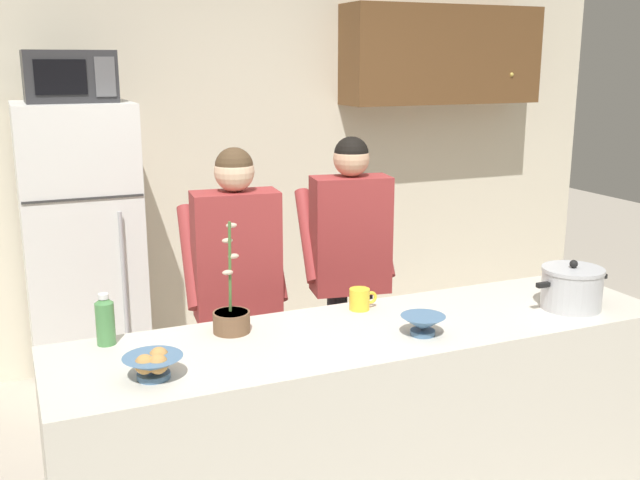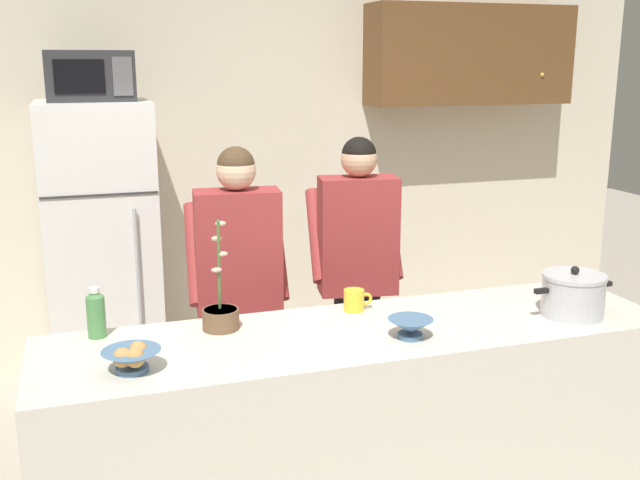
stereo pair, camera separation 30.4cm
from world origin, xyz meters
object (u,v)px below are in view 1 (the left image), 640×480
Objects in this scene: person_near_pot at (237,274)px; bottle_near_edge at (105,320)px; potted_orchid at (231,317)px; refrigerator at (83,255)px; cooking_pot at (572,288)px; empty_bowl at (423,324)px; microwave at (69,76)px; coffee_mug at (360,299)px; person_by_sink at (350,251)px; bread_bowl at (153,365)px.

person_near_pot is 7.84× the size of bottle_near_edge.
person_near_pot is 3.49× the size of potted_orchid.
cooking_pot is (1.87, -1.97, 0.13)m from refrigerator.
empty_bowl is at bearing -25.80° from potted_orchid.
potted_orchid is (0.41, -1.64, -0.92)m from microwave.
coffee_mug is 0.29× the size of potted_orchid.
person_by_sink is 8.91× the size of empty_bowl.
bread_bowl reaches higher than coffee_mug.
bottle_near_edge is (-1.18, 0.40, 0.05)m from empty_bowl.
person_near_pot reaches higher than cooking_pot.
potted_orchid is (0.38, 0.33, 0.01)m from bread_bowl.
refrigerator reaches higher than person_near_pot.
person_by_sink is 7.71× the size of bread_bowl.
bread_bowl is at bearing -74.90° from bottle_near_edge.
empty_bowl is (1.10, -1.97, -0.94)m from microwave.
microwave reaches higher than bread_bowl.
bottle_near_edge is 0.49m from potted_orchid.
bread_bowl is 0.45× the size of potted_orchid.
cooking_pot is at bearing -46.43° from refrigerator.
refrigerator is at bearing 143.14° from person_by_sink.
person_near_pot is at bearing -167.31° from person_by_sink.
person_by_sink is at bearing 120.58° from cooking_pot.
person_near_pot is 8.86× the size of empty_bowl.
person_by_sink is 0.71m from coffee_mug.
potted_orchid is at bearing -7.59° from bottle_near_edge.
empty_bowl is 0.77m from potted_orchid.
bottle_near_edge is (-0.08, -1.60, 0.14)m from refrigerator.
person_by_sink is 1.18m from cooking_pot.
cooking_pot is at bearing -10.81° from bottle_near_edge.
refrigerator is 13.47× the size of coffee_mug.
person_near_pot is 1.02m from empty_bowl.
bread_bowl is at bearing -159.11° from coffee_mug.
cooking_pot reaches higher than empty_bowl.
microwave reaches higher than person_near_pot.
potted_orchid is (0.48, -0.06, -0.03)m from bottle_near_edge.
person_near_pot is at bearing 128.71° from coffee_mug.
person_near_pot is at bearing -61.57° from refrigerator.
bread_bowl reaches higher than empty_bowl.
cooking_pot is 2.91× the size of coffee_mug.
potted_orchid is at bearing -109.17° from person_near_pot.
bread_bowl is at bearing -89.16° from microwave.
person_near_pot reaches higher than potted_orchid.
refrigerator is 1.09× the size of person_by_sink.
bottle_near_edge is at bearing 169.19° from cooking_pot.
bottle_near_edge reaches higher than bread_bowl.
person_by_sink is at bearing 68.05° from coffee_mug.
potted_orchid is (-1.47, 0.31, -0.03)m from cooking_pot.
microwave is at bearing 118.91° from person_near_pot.
bottle_near_edge is at bearing -154.59° from person_by_sink.
coffee_mug is 1.09m from bottle_near_edge.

